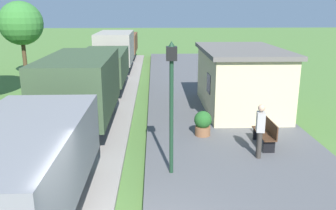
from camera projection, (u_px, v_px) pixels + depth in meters
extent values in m
cube|color=gray|center=(20.00, 162.00, 7.64)|extent=(2.50, 5.60, 1.60)
cube|color=black|center=(24.00, 189.00, 7.81)|extent=(2.10, 5.15, 0.50)
cylinder|color=black|center=(48.00, 165.00, 9.60)|extent=(1.56, 0.84, 0.84)
cylinder|color=black|center=(58.00, 141.00, 10.65)|extent=(0.20, 0.30, 0.20)
cube|color=#384C33|center=(80.00, 84.00, 13.92)|extent=(2.50, 5.60, 2.20)
cube|color=black|center=(82.00, 107.00, 14.17)|extent=(2.10, 5.15, 0.50)
cylinder|color=black|center=(90.00, 102.00, 15.96)|extent=(1.56, 0.84, 0.84)
cylinder|color=black|center=(73.00, 128.00, 12.51)|extent=(1.56, 0.84, 0.84)
cylinder|color=black|center=(94.00, 91.00, 17.01)|extent=(0.20, 0.30, 0.20)
cylinder|color=black|center=(64.00, 133.00, 11.33)|extent=(0.20, 0.30, 0.20)
cube|color=#384C33|center=(104.00, 65.00, 20.35)|extent=(2.50, 5.60, 1.60)
cube|color=black|center=(104.00, 76.00, 20.52)|extent=(2.10, 5.15, 0.50)
cylinder|color=black|center=(108.00, 75.00, 22.32)|extent=(1.56, 0.84, 0.84)
cylinder|color=black|center=(100.00, 87.00, 18.87)|extent=(1.56, 0.84, 0.84)
cylinder|color=black|center=(110.00, 68.00, 23.37)|extent=(0.20, 0.30, 0.20)
cylinder|color=black|center=(96.00, 87.00, 17.68)|extent=(0.20, 0.30, 0.20)
cube|color=gray|center=(115.00, 47.00, 26.63)|extent=(2.50, 5.60, 2.20)
cube|color=black|center=(116.00, 60.00, 26.88)|extent=(2.10, 5.15, 0.50)
cylinder|color=black|center=(118.00, 60.00, 28.67)|extent=(1.56, 0.84, 0.84)
cylinder|color=black|center=(113.00, 67.00, 25.22)|extent=(1.56, 0.84, 0.84)
cylinder|color=black|center=(119.00, 55.00, 29.72)|extent=(0.20, 0.30, 0.20)
cylinder|color=black|center=(111.00, 66.00, 24.04)|extent=(0.20, 0.30, 0.20)
cube|color=brown|center=(123.00, 43.00, 33.06)|extent=(2.50, 5.60, 1.60)
cube|color=black|center=(123.00, 50.00, 33.24)|extent=(2.10, 5.15, 0.50)
cylinder|color=black|center=(125.00, 50.00, 35.03)|extent=(1.56, 0.84, 0.84)
cylinder|color=black|center=(121.00, 55.00, 31.58)|extent=(1.56, 0.84, 0.84)
cylinder|color=black|center=(125.00, 46.00, 36.08)|extent=(0.20, 0.30, 0.20)
cylinder|color=black|center=(120.00, 54.00, 30.40)|extent=(0.20, 0.30, 0.20)
cube|color=beige|center=(240.00, 81.00, 16.16)|extent=(3.20, 5.50, 2.60)
cube|color=#66605B|center=(242.00, 50.00, 15.79)|extent=(3.50, 5.80, 0.18)
cube|color=black|center=(209.00, 83.00, 15.01)|extent=(0.03, 0.90, 0.80)
cube|color=#422819|center=(264.00, 133.00, 11.95)|extent=(0.42, 1.50, 0.04)
cube|color=#422819|center=(270.00, 127.00, 11.89)|extent=(0.04, 1.50, 0.45)
cube|color=black|center=(269.00, 147.00, 11.43)|extent=(0.38, 0.06, 0.42)
cube|color=black|center=(258.00, 134.00, 12.59)|extent=(0.38, 0.06, 0.42)
cube|color=#422819|center=(217.00, 79.00, 20.93)|extent=(0.42, 1.50, 0.04)
cube|color=#422819|center=(220.00, 75.00, 20.87)|extent=(0.04, 1.50, 0.45)
cube|color=black|center=(218.00, 85.00, 20.41)|extent=(0.38, 0.06, 0.42)
cube|color=black|center=(215.00, 81.00, 21.57)|extent=(0.38, 0.06, 0.42)
cylinder|color=#38332D|center=(259.00, 145.00, 10.98)|extent=(0.15, 0.15, 0.86)
cylinder|color=#38332D|center=(259.00, 143.00, 11.13)|extent=(0.15, 0.15, 0.86)
cube|color=#B2ADA8|center=(261.00, 122.00, 10.86)|extent=(0.30, 0.42, 0.60)
sphere|color=tan|center=(262.00, 108.00, 10.74)|extent=(0.22, 0.22, 0.22)
cylinder|color=brown|center=(203.00, 131.00, 13.01)|extent=(0.56, 0.56, 0.34)
sphere|color=#235B23|center=(203.00, 120.00, 12.90)|extent=(0.64, 0.64, 0.64)
cylinder|color=#193823|center=(171.00, 119.00, 9.70)|extent=(0.11, 0.11, 3.20)
cube|color=black|center=(172.00, 53.00, 9.23)|extent=(0.28, 0.28, 0.36)
sphere|color=#F2E5BF|center=(172.00, 53.00, 9.23)|extent=(0.20, 0.20, 0.20)
cone|color=#193823|center=(172.00, 44.00, 9.17)|extent=(0.20, 0.20, 0.16)
cylinder|color=#4C3823|center=(25.00, 58.00, 25.05)|extent=(0.28, 0.28, 2.59)
sphere|color=#387A33|center=(21.00, 23.00, 24.41)|extent=(2.99, 2.99, 2.99)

